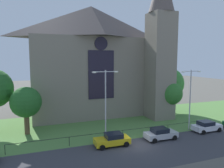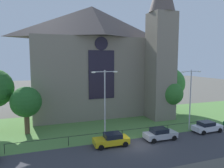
{
  "view_description": "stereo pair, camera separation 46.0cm",
  "coord_description": "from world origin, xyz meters",
  "views": [
    {
      "loc": [
        -11.51,
        -22.33,
        10.22
      ],
      "look_at": [
        -0.36,
        8.0,
        6.53
      ],
      "focal_mm": 34.59,
      "sensor_mm": 36.0,
      "label": 1
    },
    {
      "loc": [
        -11.08,
        -22.48,
        10.22
      ],
      "look_at": [
        -0.36,
        8.0,
        6.53
      ],
      "focal_mm": 34.59,
      "sensor_mm": 36.0,
      "label": 2
    }
  ],
  "objects": [
    {
      "name": "parked_car_white",
      "position": [
        11.44,
        1.03,
        0.74
      ],
      "size": [
        4.25,
        2.12,
        1.51
      ],
      "rotation": [
        0.0,
        0.0,
        0.03
      ],
      "color": "silver",
      "rests_on": "ground"
    },
    {
      "name": "iron_railing",
      "position": [
        -0.91,
        2.5,
        0.96
      ],
      "size": [
        27.58,
        0.07,
        1.13
      ],
      "color": "black",
      "rests_on": "ground"
    },
    {
      "name": "parked_car_yellow",
      "position": [
        -2.95,
        0.83,
        0.74
      ],
      "size": [
        4.23,
        2.07,
        1.51
      ],
      "rotation": [
        0.0,
        0.0,
        3.13
      ],
      "color": "gold",
      "rests_on": "ground"
    },
    {
      "name": "grass_verge",
      "position": [
        0.0,
        8.0,
        0.0
      ],
      "size": [
        120.0,
        20.0,
        0.01
      ],
      "primitive_type": "cube",
      "color": "#517F3D",
      "rests_on": "ground"
    },
    {
      "name": "streetlamp_near",
      "position": [
        -3.26,
        2.4,
        5.62
      ],
      "size": [
        3.37,
        0.26,
        8.94
      ],
      "color": "#B2B2B7",
      "rests_on": "ground"
    },
    {
      "name": "road_asphalt",
      "position": [
        0.0,
        -2.0,
        0.0
      ],
      "size": [
        120.0,
        8.0,
        0.01
      ],
      "primitive_type": "cube",
      "color": "#38383D",
      "rests_on": "ground"
    },
    {
      "name": "parked_car_silver",
      "position": [
        3.57,
        0.63,
        0.74
      ],
      "size": [
        4.21,
        2.05,
        1.51
      ],
      "rotation": [
        0.0,
        0.0,
        0.01
      ],
      "color": "#B7B7BC",
      "rests_on": "ground"
    },
    {
      "name": "ground",
      "position": [
        0.0,
        10.0,
        0.0
      ],
      "size": [
        160.0,
        160.0,
        0.0
      ],
      "primitive_type": "plane",
      "color": "#56544C"
    },
    {
      "name": "tree_right_far",
      "position": [
        13.25,
        13.12,
        5.57
      ],
      "size": [
        6.0,
        6.0,
        8.59
      ],
      "color": "#4C3823",
      "rests_on": "ground"
    },
    {
      "name": "church_building",
      "position": [
        -0.13,
        17.11,
        10.27
      ],
      "size": [
        23.2,
        16.2,
        26.0
      ],
      "color": "gray",
      "rests_on": "ground"
    },
    {
      "name": "tree_right_near",
      "position": [
        10.63,
        8.53,
        4.38
      ],
      "size": [
        3.95,
        3.95,
        6.38
      ],
      "color": "#4C3823",
      "rests_on": "ground"
    },
    {
      "name": "tree_left_near",
      "position": [
        -12.56,
        8.73,
        4.4
      ],
      "size": [
        4.18,
        4.18,
        6.55
      ],
      "color": "brown",
      "rests_on": "ground"
    },
    {
      "name": "streetlamp_far",
      "position": [
        9.52,
        2.4,
        5.52
      ],
      "size": [
        3.37,
        0.26,
        8.76
      ],
      "color": "#B2B2B7",
      "rests_on": "ground"
    }
  ]
}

